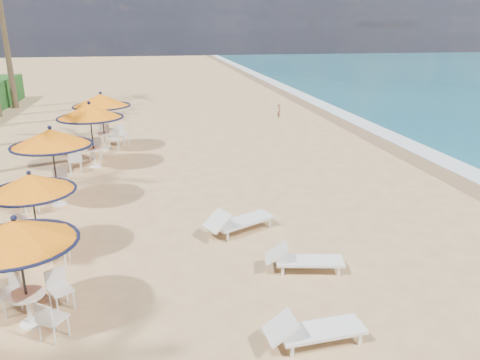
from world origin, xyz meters
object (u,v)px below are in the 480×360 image
Objects in this scene: lounger_mid at (302,259)px; lounger_near at (312,330)px; station_3 at (89,117)px; station_2 at (50,145)px; station_0 at (20,245)px; station_1 at (30,194)px; lounger_far at (237,221)px; station_4 at (103,107)px.

lounger_near is at bearing -92.15° from lounger_mid.
station_3 is at bearing 108.35° from lounger_near.
station_2 is at bearing 150.73° from lounger_mid.
lounger_mid is (0.62, 2.52, -0.00)m from lounger_near.
station_0 is 1.03× the size of station_1.
lounger_far is (5.15, -3.09, -1.58)m from station_2.
station_2 is 8.38m from lounger_mid.
lounger_far reaches higher than lounger_mid.
station_4 is at bearing 84.52° from station_3.
station_0 is at bearing -84.38° from station_2.
station_1 is 7.44m from station_3.
station_4 is (0.82, 10.21, 0.34)m from station_1.
station_1 is 0.82× the size of station_3.
lounger_near is (4.64, -14.70, -1.60)m from station_4.
station_1 is (-0.49, 2.93, -0.05)m from station_0.
lounger_mid is (5.26, -12.18, -1.61)m from station_4.
station_4 is 10.84m from lounger_far.
lounger_mid is (5.59, 0.97, -1.32)m from station_0.
lounger_near is (5.59, -7.91, -1.61)m from station_2.
lounger_far is (4.52, 3.27, -1.28)m from station_0.
station_2 is 1.37× the size of lounger_near.
station_3 is at bearing 80.26° from station_2.
station_0 reaches higher than lounger_mid.
station_1 reaches higher than lounger_far.
station_3 reaches higher than lounger_mid.
lounger_mid is at bearing -66.64° from station_4.
lounger_near is 0.87× the size of lounger_far.
station_1 is 0.85× the size of station_2.
station_1 reaches higher than lounger_mid.
station_3 is 8.52m from lounger_far.
lounger_mid is (6.08, -1.97, -1.27)m from station_1.
station_4 is 1.41× the size of lounger_mid.
station_1 is at bearing -94.58° from station_4.
lounger_far is at bearing -57.71° from station_3.
lounger_mid is at bearing -17.93° from station_1.
station_4 reaches higher than lounger_far.
station_3 reaches higher than lounger_near.
station_2 is at bearing 121.16° from lounger_near.
station_3 is 11.01m from lounger_mid.
lounger_mid is 0.89× the size of lounger_far.
station_4 is at bearing 85.42° from station_1.
station_1 is at bearing -87.75° from station_2.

